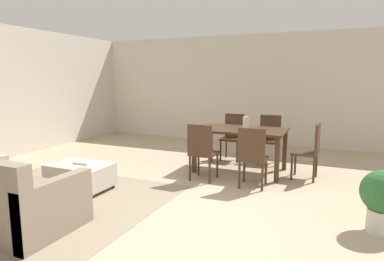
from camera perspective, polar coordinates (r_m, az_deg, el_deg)
ground_plane at (r=4.07m, az=-3.92°, el=-14.70°), size 10.80×10.80×0.00m
wall_back at (r=8.49m, az=11.96°, el=6.83°), size 9.00×0.12×2.70m
area_rug at (r=4.92m, az=-24.06°, el=-11.19°), size 3.00×2.80×0.01m
ottoman_table at (r=5.23m, az=-18.56°, el=-7.19°), size 0.92×0.57×0.38m
dining_table at (r=5.90m, az=8.30°, el=-0.61°), size 1.54×0.93×0.76m
dining_chair_near_left at (r=5.31m, az=1.69°, el=-3.18°), size 0.41×0.41×0.92m
dining_chair_near_right at (r=5.02m, az=10.28°, el=-4.01°), size 0.42×0.42×0.92m
dining_chair_far_left at (r=6.78m, az=7.03°, el=-0.59°), size 0.41×0.41×0.92m
dining_chair_far_right at (r=6.66m, az=13.12°, el=-0.93°), size 0.43×0.43×0.92m
dining_chair_head_east at (r=5.71m, az=19.62°, el=-2.83°), size 0.42×0.42×0.92m
vase_centerpiece at (r=5.84m, az=9.12°, el=1.29°), size 0.10×0.10×0.22m
book_on_ottoman at (r=5.22m, az=-17.92°, el=-5.19°), size 0.27×0.21×0.03m
potted_plant at (r=4.10m, az=29.82°, el=-9.81°), size 0.46×0.46×0.68m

